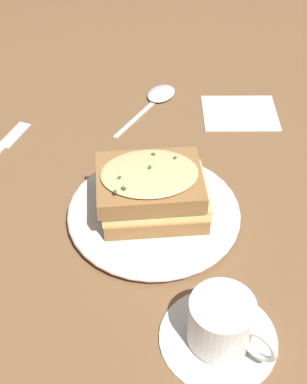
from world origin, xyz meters
name	(u,v)px	position (x,y,z in m)	size (l,w,h in m)	color
ground_plane	(172,214)	(0.00, 0.00, 0.00)	(2.40, 2.40, 0.00)	brown
dinner_plate	(154,212)	(0.03, 0.00, 0.01)	(0.24, 0.24, 0.02)	white
sandwich	(152,191)	(0.03, 0.00, 0.05)	(0.17, 0.14, 0.07)	olive
teacup_with_saucer	(221,326)	(0.02, 0.21, 0.03)	(0.14, 0.14, 0.07)	white
fork	(3,146)	(0.21, -0.23, 0.00)	(0.13, 0.15, 0.00)	silver
spoon	(158,96)	(-0.08, -0.28, 0.00)	(0.16, 0.13, 0.01)	silver
napkin	(240,112)	(-0.20, -0.19, 0.00)	(0.13, 0.11, 0.00)	white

